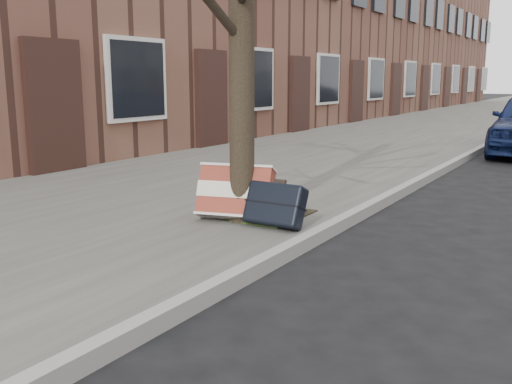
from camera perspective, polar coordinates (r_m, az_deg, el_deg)
The scene contains 6 objects.
ground at distance 4.18m, azimuth 16.21°, elevation -10.43°, with size 120.00×120.00×0.00m, color black.
near_sidewalk at distance 19.40m, azimuth 17.77°, elevation 6.43°, with size 5.00×70.00×0.12m, color #65635C.
house_near at distance 22.51m, azimuth 3.69°, elevation 16.30°, with size 6.80×40.00×7.00m, color brown.
dirt_patch at distance 5.96m, azimuth 0.73°, elevation -2.18°, with size 0.85×0.85×0.01m, color black.
suitcase_red at distance 5.66m, azimuth -2.03°, elevation -0.06°, with size 0.73×0.20×0.53m, color maroon.
suitcase_navy at distance 5.40m, azimuth 1.95°, elevation -1.23°, with size 0.57×0.18×0.41m, color black.
Camera 1 is at (0.98, -3.77, 1.51)m, focal length 40.00 mm.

